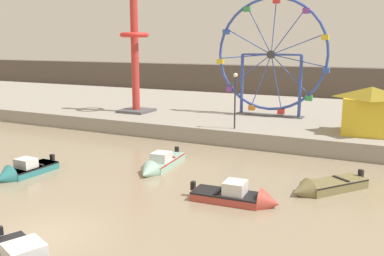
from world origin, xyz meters
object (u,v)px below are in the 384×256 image
(motorboat_seafoam, at_px, (159,165))
(motorboat_faded_red, at_px, (242,197))
(motorboat_olive_wood, at_px, (323,187))
(carnival_booth_yellow_awning, at_px, (371,110))
(promenade_lamp_near, at_px, (235,93))
(drop_tower_red_tower, at_px, (135,55))
(ferris_wheel_blue_frame, at_px, (271,57))
(motorboat_teal_painted, at_px, (22,171))

(motorboat_seafoam, relative_size, motorboat_faded_red, 1.13)
(motorboat_faded_red, bearing_deg, motorboat_olive_wood, 42.47)
(carnival_booth_yellow_awning, bearing_deg, promenade_lamp_near, -167.37)
(drop_tower_red_tower, bearing_deg, motorboat_faded_red, -43.13)
(motorboat_seafoam, relative_size, ferris_wheel_blue_frame, 0.49)
(promenade_lamp_near, bearing_deg, ferris_wheel_blue_frame, 84.46)
(motorboat_olive_wood, bearing_deg, motorboat_teal_painted, -35.21)
(drop_tower_red_tower, distance_m, carnival_booth_yellow_awning, 20.78)
(ferris_wheel_blue_frame, bearing_deg, motorboat_olive_wood, -64.40)
(motorboat_faded_red, distance_m, drop_tower_red_tower, 22.54)
(motorboat_faded_red, xyz_separation_m, carnival_booth_yellow_awning, (4.62, 13.71, 2.64))
(motorboat_faded_red, distance_m, motorboat_olive_wood, 4.64)
(motorboat_faded_red, bearing_deg, motorboat_teal_painted, -176.40)
(drop_tower_red_tower, relative_size, promenade_lamp_near, 2.72)
(motorboat_faded_red, xyz_separation_m, ferris_wheel_blue_frame, (-3.97, 18.34, 6.07))
(motorboat_teal_painted, height_order, motorboat_faded_red, motorboat_faded_red)
(motorboat_seafoam, xyz_separation_m, carnival_booth_yellow_awning, (11.04, 10.66, 2.64))
(motorboat_olive_wood, height_order, ferris_wheel_blue_frame, ferris_wheel_blue_frame)
(motorboat_olive_wood, relative_size, ferris_wheel_blue_frame, 0.42)
(motorboat_faded_red, relative_size, motorboat_olive_wood, 1.03)
(motorboat_seafoam, relative_size, promenade_lamp_near, 1.20)
(motorboat_faded_red, xyz_separation_m, drop_tower_red_tower, (-15.81, 14.81, 6.20))
(carnival_booth_yellow_awning, bearing_deg, motorboat_olive_wood, -99.42)
(ferris_wheel_blue_frame, xyz_separation_m, carnival_booth_yellow_awning, (8.59, -4.63, -3.43))
(motorboat_faded_red, height_order, drop_tower_red_tower, drop_tower_red_tower)
(motorboat_seafoam, distance_m, ferris_wheel_blue_frame, 16.63)
(ferris_wheel_blue_frame, bearing_deg, promenade_lamp_near, -95.54)
(motorboat_olive_wood, distance_m, drop_tower_red_tower, 23.09)
(motorboat_seafoam, height_order, motorboat_teal_painted, motorboat_seafoam)
(promenade_lamp_near, bearing_deg, motorboat_faded_red, -67.71)
(motorboat_seafoam, xyz_separation_m, motorboat_faded_red, (6.41, -3.05, 0.01))
(drop_tower_red_tower, height_order, promenade_lamp_near, drop_tower_red_tower)
(motorboat_seafoam, bearing_deg, drop_tower_red_tower, -146.52)
(ferris_wheel_blue_frame, distance_m, carnival_booth_yellow_awning, 10.35)
(motorboat_seafoam, relative_size, carnival_booth_yellow_awning, 1.27)
(motorboat_olive_wood, xyz_separation_m, carnival_booth_yellow_awning, (1.40, 10.37, 2.67))
(motorboat_olive_wood, bearing_deg, motorboat_seafoam, -50.62)
(motorboat_teal_painted, xyz_separation_m, motorboat_olive_wood, (16.02, 4.93, -0.02))
(motorboat_teal_painted, relative_size, ferris_wheel_blue_frame, 0.39)
(drop_tower_red_tower, bearing_deg, ferris_wheel_blue_frame, 16.58)
(promenade_lamp_near, bearing_deg, carnival_booth_yellow_awning, 14.35)
(motorboat_olive_wood, height_order, carnival_booth_yellow_awning, carnival_booth_yellow_awning)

